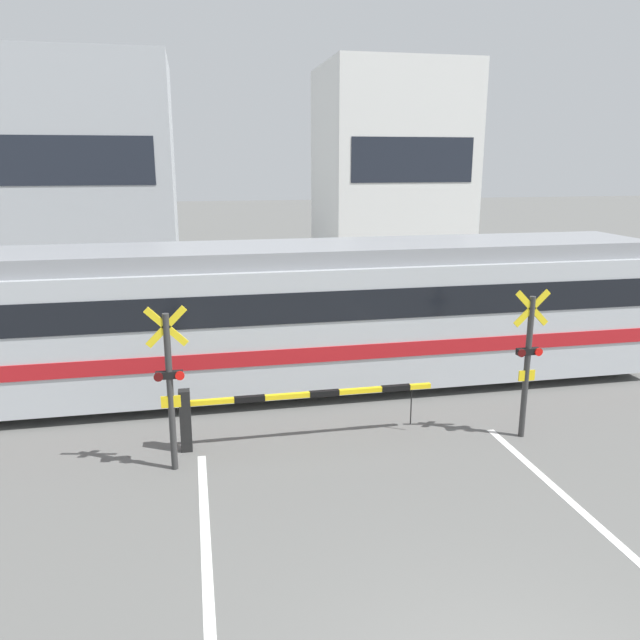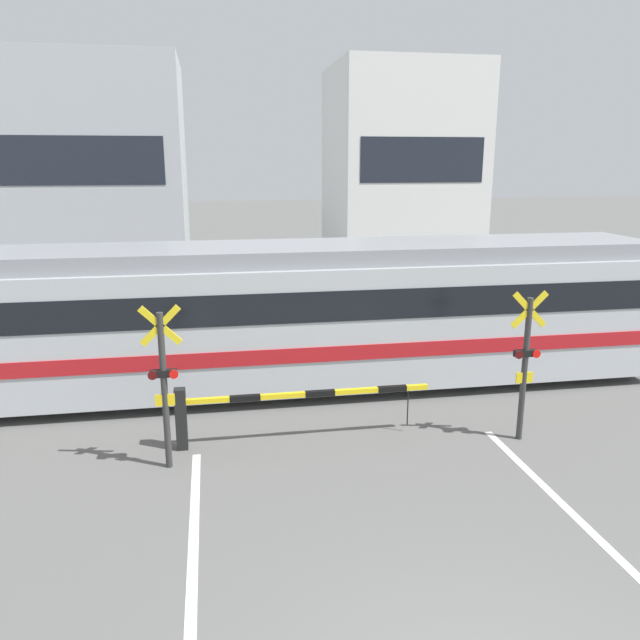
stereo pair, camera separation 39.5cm
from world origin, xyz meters
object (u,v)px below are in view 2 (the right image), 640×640
(crossing_signal_right, at_px, (525,360))
(crossing_barrier_far, at_px, (361,320))
(crossing_signal_left, at_px, (164,381))
(crossing_barrier_near, at_px, (254,405))
(commuter_train, at_px, (240,315))
(pedestrian, at_px, (319,289))

(crossing_signal_right, bearing_deg, crossing_barrier_far, 103.25)
(crossing_signal_left, bearing_deg, crossing_signal_right, 0.00)
(crossing_barrier_near, height_order, crossing_signal_right, crossing_signal_right)
(commuter_train, height_order, pedestrian, commuter_train)
(commuter_train, distance_m, crossing_signal_right, 6.10)
(crossing_barrier_far, height_order, pedestrian, pedestrian)
(crossing_signal_left, relative_size, pedestrian, 1.84)
(commuter_train, height_order, crossing_signal_left, commuter_train)
(crossing_barrier_near, relative_size, crossing_barrier_far, 1.00)
(crossing_signal_right, height_order, pedestrian, crossing_signal_right)
(crossing_barrier_near, distance_m, crossing_barrier_far, 6.67)
(crossing_signal_right, xyz_separation_m, pedestrian, (-2.03, 10.29, -0.68))
(crossing_barrier_far, xyz_separation_m, crossing_signal_right, (1.51, -6.41, 0.81))
(commuter_train, distance_m, pedestrian, 7.45)
(crossing_barrier_far, relative_size, crossing_signal_right, 1.66)
(crossing_barrier_near, bearing_deg, pedestrian, 73.34)
(commuter_train, height_order, crossing_barrier_near, commuter_train)
(crossing_barrier_near, relative_size, crossing_signal_left, 1.66)
(crossing_barrier_far, height_order, crossing_signal_left, crossing_signal_left)
(crossing_barrier_near, distance_m, pedestrian, 10.04)
(crossing_signal_left, xyz_separation_m, pedestrian, (4.39, 10.29, -0.68))
(crossing_barrier_near, bearing_deg, crossing_signal_right, -7.77)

